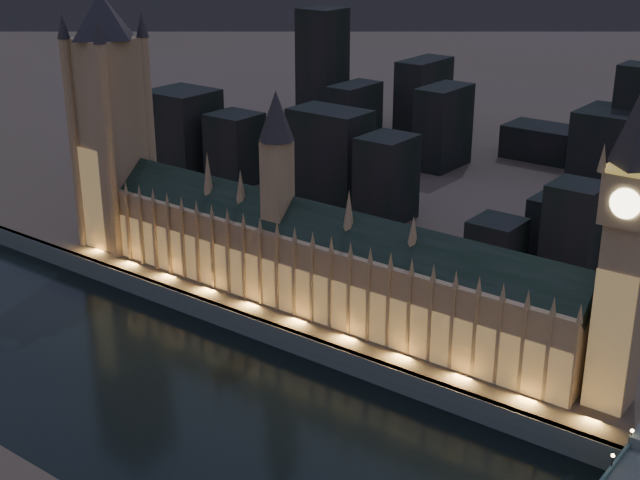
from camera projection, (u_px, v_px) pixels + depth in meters
The scene contains 6 objects.
ground_plane at pixel (203, 397), 284.07m from camera, with size 2000.00×2000.00×0.00m, color black.
embankment_wall at pixel (285, 338), 313.03m from camera, with size 2000.00×2.50×8.00m, color #46584F.
palace_of_westminster at pixel (319, 261), 320.81m from camera, with size 202.00×21.91×78.00m.
victoria_tower at pixel (110, 110), 368.34m from camera, with size 31.68×31.68×118.14m.
elizabeth_tower at pixel (633, 216), 244.75m from camera, with size 18.00×18.00×105.83m.
city_backdrop at pixel (623, 157), 431.15m from camera, with size 474.26×215.63×73.77m.
Camera 1 is at (179.63, -173.66, 148.90)m, focal length 50.00 mm.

